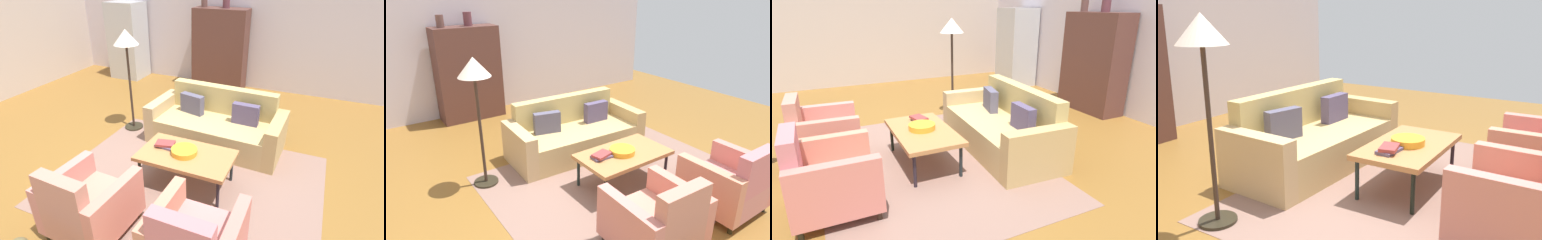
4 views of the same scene
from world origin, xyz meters
The scene contains 13 objects.
ground_plane centered at (0.00, 0.00, 0.00)m, with size 10.54×10.54×0.00m, color brown.
wall_back centered at (0.00, 3.60, 1.40)m, with size 8.78×0.12×2.80m, color silver.
area_rug centered at (0.46, -0.32, 0.00)m, with size 3.40×2.60×0.01m, color #876659.
couch centered at (0.46, 0.82, 0.29)m, with size 2.14×1.00×0.86m.
coffee_table centered at (0.46, -0.37, 0.41)m, with size 1.20×0.70×0.45m.
armchair_left centered at (-0.15, -1.53, 0.34)m, with size 0.83×0.83×0.88m.
fruit_bowl centered at (0.43, -0.37, 0.49)m, with size 0.33×0.33×0.07m, color gold.
book_stack centered at (0.13, -0.31, 0.48)m, with size 0.27×0.21×0.06m.
cabinet centered at (-0.34, 3.26, 0.90)m, with size 1.20×0.51×1.80m.
vase_tall centered at (-0.74, 3.25, 1.91)m, with size 0.14×0.14×0.22m, color brown.
vase_round centered at (-0.24, 3.25, 1.93)m, with size 0.15×0.15×0.25m, color brown.
refrigerator centered at (-2.76, 3.15, 0.93)m, with size 0.80×0.73×1.85m.
floor_lamp centered at (-1.06, 0.69, 1.44)m, with size 0.40×0.40×1.72m.
Camera 1 is at (1.81, -3.30, 2.56)m, focal length 28.32 mm.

